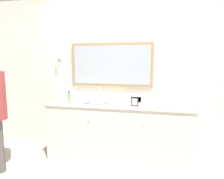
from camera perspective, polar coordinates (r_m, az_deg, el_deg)
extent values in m
plane|color=#9E998E|center=(3.02, 0.64, -21.95)|extent=(14.00, 14.00, 0.00)
cube|color=silver|center=(3.25, 2.96, 3.86)|extent=(8.00, 0.06, 2.55)
cube|color=#997A56|center=(3.23, -0.18, 7.02)|extent=(1.33, 0.04, 0.70)
cube|color=#9EA8B2|center=(3.21, -0.26, 7.01)|extent=(1.24, 0.01, 0.61)
cylinder|color=silver|center=(3.54, -14.64, 8.85)|extent=(0.09, 0.01, 0.09)
cylinder|color=silver|center=(3.50, -15.01, 8.85)|extent=(0.02, 0.10, 0.02)
cylinder|color=white|center=(3.46, -15.44, 10.01)|extent=(0.02, 0.02, 0.14)
cube|color=beige|center=(3.13, 1.88, -12.15)|extent=(2.13, 0.53, 0.86)
cube|color=silver|center=(3.00, 1.92, -4.12)|extent=(2.20, 0.57, 0.03)
sphere|color=silver|center=(2.89, -6.74, -8.87)|extent=(0.02, 0.02, 0.02)
sphere|color=silver|center=(2.74, 8.86, -9.83)|extent=(0.02, 0.02, 0.02)
ellipsoid|color=white|center=(3.05, -4.53, -3.34)|extent=(0.48, 0.35, 0.03)
cylinder|color=silver|center=(3.23, -3.53, -2.72)|extent=(0.06, 0.06, 0.03)
cylinder|color=silver|center=(3.22, -3.54, -0.97)|extent=(0.02, 0.02, 0.17)
cylinder|color=silver|center=(3.17, -3.73, 0.44)|extent=(0.02, 0.07, 0.02)
cylinder|color=white|center=(3.25, -4.80, -2.40)|extent=(0.06, 0.02, 0.02)
cylinder|color=white|center=(3.21, -2.24, -2.51)|extent=(0.06, 0.02, 0.02)
cylinder|color=#709966|center=(3.06, -12.11, -2.47)|extent=(0.05, 0.05, 0.14)
cylinder|color=black|center=(3.04, -12.15, -0.87)|extent=(0.02, 0.02, 0.04)
cube|color=black|center=(3.03, -12.26, -0.58)|extent=(0.02, 0.03, 0.01)
cube|color=white|center=(3.02, 6.96, -2.65)|extent=(0.21, 0.12, 0.12)
cube|color=black|center=(2.97, 6.85, -2.85)|extent=(0.15, 0.01, 0.08)
cube|color=black|center=(2.78, 6.48, -3.51)|extent=(0.11, 0.01, 0.13)
cube|color=beige|center=(2.77, 6.46, -3.54)|extent=(0.08, 0.00, 0.09)
cube|color=#A8B7C6|center=(2.91, 16.68, -4.07)|extent=(0.20, 0.12, 0.05)
cube|color=silver|center=(2.86, 10.17, -4.00)|extent=(0.19, 0.13, 0.05)
cube|color=silver|center=(3.03, 20.59, -4.15)|extent=(0.14, 0.10, 0.01)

